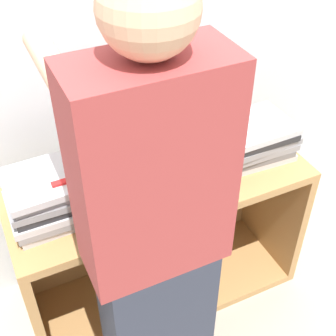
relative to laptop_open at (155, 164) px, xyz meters
name	(u,v)px	position (x,y,z in m)	size (l,w,h in m)	color
ground_plane	(183,326)	(0.00, -0.28, -0.72)	(12.00, 12.00, 0.00)	#9E9384
wall_back	(121,17)	(0.00, 0.28, 0.48)	(8.00, 0.05, 2.40)	silver
cart	(155,231)	(0.00, 0.01, -0.38)	(1.19, 0.46, 0.66)	#A87A47
laptop_open	(155,164)	(0.00, 0.00, 0.00)	(0.35, 0.30, 0.25)	#B7B7BC
laptop_stack_left	(60,193)	(-0.38, -0.05, 0.04)	(0.37, 0.26, 0.18)	#B7B7BC
laptop_stack_right	(246,140)	(0.38, -0.05, 0.03)	(0.38, 0.26, 0.16)	#B7B7BC
person	(154,246)	(-0.21, -0.46, 0.10)	(0.40, 0.53, 1.62)	#2D3342
inventory_tag	(61,183)	(-0.38, -0.11, 0.13)	(0.06, 0.02, 0.01)	red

